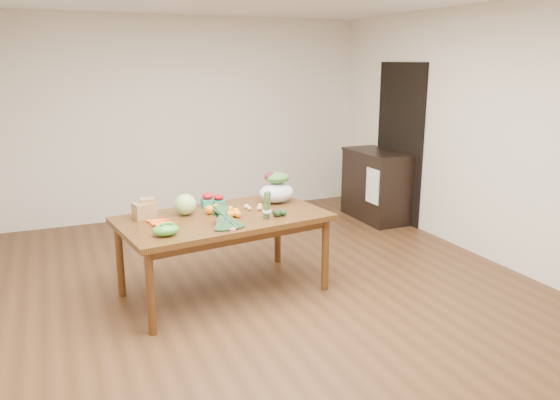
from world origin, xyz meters
name	(u,v)px	position (x,y,z in m)	size (l,w,h in m)	color
floor	(274,291)	(0.00, 0.00, 0.00)	(6.00, 6.00, 0.00)	#53331C
room_walls	(273,150)	(0.00, 0.00, 1.35)	(5.02, 6.02, 2.70)	silver
dining_table	(224,255)	(-0.43, 0.16, 0.38)	(1.85, 1.03, 0.75)	#543113
doorway_dark	(399,143)	(2.48, 1.60, 1.05)	(0.02, 1.00, 2.10)	black
cabinet	(376,185)	(2.22, 1.72, 0.47)	(0.52, 1.02, 0.94)	black
dish_towel	(373,186)	(1.96, 1.40, 0.55)	(0.02, 0.28, 0.45)	white
paper_bag	(144,209)	(-1.10, 0.36, 0.84)	(0.25, 0.21, 0.17)	#9F7247
cabbage	(185,205)	(-0.73, 0.33, 0.85)	(0.19, 0.19, 0.19)	#A5D97D
strawberry_basket_a	(208,201)	(-0.46, 0.54, 0.80)	(0.11, 0.11, 0.10)	red
strawberry_basket_b	(219,202)	(-0.37, 0.49, 0.80)	(0.10, 0.10, 0.10)	#AF0B1A
orange_a	(209,210)	(-0.53, 0.26, 0.79)	(0.08, 0.08, 0.08)	orange
orange_b	(216,208)	(-0.44, 0.33, 0.79)	(0.07, 0.07, 0.07)	orange
orange_c	(228,210)	(-0.37, 0.20, 0.79)	(0.08, 0.08, 0.08)	orange
mandarin_cluster	(230,211)	(-0.38, 0.11, 0.80)	(0.18, 0.18, 0.10)	orange
carrots	(163,222)	(-0.98, 0.14, 0.76)	(0.22, 0.22, 0.03)	#FC5315
snap_pea_bag	(166,230)	(-1.03, -0.21, 0.80)	(0.21, 0.16, 0.10)	#4D9C35
kale_bunch	(227,218)	(-0.50, -0.20, 0.83)	(0.32, 0.40, 0.16)	black
asparagus_bundle	(267,205)	(-0.09, -0.07, 0.88)	(0.08, 0.08, 0.25)	#3D6F33
potato_a	(249,208)	(-0.15, 0.24, 0.77)	(0.04, 0.04, 0.04)	tan
potato_b	(260,208)	(-0.06, 0.19, 0.77)	(0.06, 0.05, 0.05)	#D7B57C
potato_c	(260,205)	(-0.02, 0.30, 0.77)	(0.05, 0.04, 0.04)	tan
potato_d	(246,206)	(-0.15, 0.31, 0.77)	(0.05, 0.04, 0.04)	#D1BD78
potato_e	(265,207)	(0.01, 0.23, 0.77)	(0.05, 0.04, 0.04)	tan
avocado_a	(277,213)	(0.01, -0.05, 0.78)	(0.07, 0.10, 0.07)	black
avocado_b	(283,212)	(0.07, -0.05, 0.78)	(0.06, 0.09, 0.06)	black
salad_bag	(276,189)	(0.20, 0.41, 0.89)	(0.36, 0.27, 0.28)	silver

